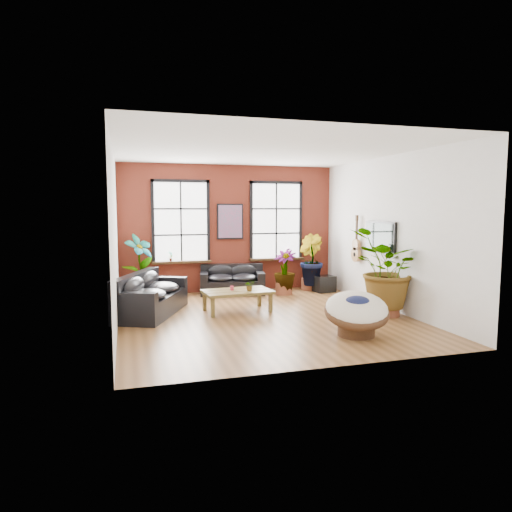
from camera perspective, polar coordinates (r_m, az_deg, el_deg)
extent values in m
cube|color=brown|center=(9.85, 0.98, -7.66)|extent=(6.00, 6.50, 0.02)
cube|color=white|center=(9.64, 1.01, 13.11)|extent=(6.00, 6.50, 0.02)
cube|color=#5F1F16|center=(12.74, -3.32, 3.44)|extent=(6.00, 0.02, 3.50)
cube|color=silver|center=(6.55, 9.40, 0.96)|extent=(6.00, 0.02, 3.50)
cube|color=silver|center=(9.17, -17.31, 2.19)|extent=(0.02, 6.50, 3.50)
cube|color=silver|center=(10.86, 16.38, 2.77)|extent=(0.02, 6.50, 3.50)
cube|color=white|center=(12.44, -9.36, 4.23)|extent=(1.40, 0.02, 2.10)
cube|color=#301D0D|center=(12.45, -9.24, -0.75)|extent=(1.60, 0.22, 0.06)
cube|color=white|center=(13.04, 2.54, 4.38)|extent=(1.40, 0.02, 2.10)
cube|color=#301D0D|center=(13.04, 2.62, -0.37)|extent=(1.60, 0.22, 0.06)
cube|color=black|center=(12.41, -2.97, -3.86)|extent=(1.83, 1.13, 0.39)
cube|color=black|center=(12.66, -3.05, -1.86)|extent=(1.72, 0.51, 0.40)
cube|color=black|center=(12.35, -6.48, -2.54)|extent=(0.35, 0.86, 0.20)
cube|color=black|center=(12.42, 0.50, -2.46)|extent=(0.35, 0.86, 0.20)
ellipsoid|color=black|center=(12.31, -4.49, -2.77)|extent=(0.83, 0.82, 0.22)
ellipsoid|color=black|center=(12.53, -4.51, -1.95)|extent=(0.75, 0.35, 0.38)
ellipsoid|color=black|center=(12.34, -1.46, -2.73)|extent=(0.83, 0.82, 0.22)
ellipsoid|color=black|center=(12.56, -1.54, -1.92)|extent=(0.75, 0.35, 0.38)
cube|color=black|center=(10.30, -12.85, -5.88)|extent=(1.78, 2.46, 0.44)
cube|color=black|center=(10.35, -14.77, -3.35)|extent=(1.12, 2.17, 0.45)
cube|color=black|center=(9.31, -15.08, -5.09)|extent=(0.96, 0.59, 0.23)
cube|color=black|center=(11.19, -11.07, -3.15)|extent=(0.96, 0.59, 0.23)
ellipsoid|color=black|center=(9.82, -13.51, -4.79)|extent=(1.13, 1.23, 0.25)
ellipsoid|color=black|center=(9.89, -15.02, -3.79)|extent=(0.63, 1.01, 0.44)
ellipsoid|color=black|center=(10.65, -11.77, -3.91)|extent=(1.13, 1.23, 0.25)
ellipsoid|color=black|center=(10.72, -13.17, -3.00)|extent=(0.63, 1.01, 0.44)
cube|color=brown|center=(10.25, -2.36, -4.49)|extent=(1.57, 0.98, 0.06)
cube|color=#301D0D|center=(10.11, -2.10, -4.44)|extent=(1.50, 0.14, 0.00)
cube|color=#301D0D|center=(10.38, -2.61, -4.17)|extent=(1.50, 0.14, 0.00)
cube|color=brown|center=(9.79, -5.43, -6.46)|extent=(0.08, 0.08, 0.42)
cube|color=brown|center=(10.22, 1.83, -5.91)|extent=(0.08, 0.08, 0.42)
cube|color=brown|center=(10.44, -6.44, -5.68)|extent=(0.08, 0.08, 0.42)
cube|color=brown|center=(10.84, 0.41, -5.21)|extent=(0.08, 0.08, 0.42)
cylinder|color=#BE2F41|center=(10.26, -3.03, -4.03)|extent=(0.09, 0.09, 0.10)
cylinder|color=#4B2E1A|center=(8.60, 12.41, -8.84)|extent=(0.85, 0.85, 0.27)
torus|color=#4B2E1A|center=(8.53, 12.46, -6.81)|extent=(1.48, 1.48, 0.53)
ellipsoid|color=silver|center=(8.51, 12.47, -6.37)|extent=(1.44, 1.48, 0.72)
ellipsoid|color=#141B41|center=(8.43, 12.55, -5.56)|extent=(0.54, 0.48, 0.20)
cube|color=black|center=(12.66, -3.26, 4.33)|extent=(0.74, 0.04, 0.98)
cube|color=#0C7F8C|center=(12.63, -3.23, 4.33)|extent=(0.66, 0.02, 0.90)
cube|color=black|center=(11.09, 15.27, 2.34)|extent=(0.06, 1.25, 0.72)
cube|color=black|center=(11.07, 15.12, 2.34)|extent=(0.01, 1.15, 0.62)
cylinder|color=#B27F4C|center=(12.01, 12.40, 0.19)|extent=(0.09, 0.38, 0.38)
cylinder|color=#B27F4C|center=(11.99, 12.42, 1.38)|extent=(0.09, 0.30, 0.30)
cylinder|color=black|center=(12.01, 12.38, 0.19)|extent=(0.09, 0.11, 0.11)
cube|color=#301D0D|center=(11.96, 12.46, 3.15)|extent=(0.04, 0.05, 0.55)
cube|color=#301D0D|center=(11.95, 12.50, 4.68)|extent=(0.06, 0.06, 0.14)
cube|color=black|center=(12.83, 8.50, -3.45)|extent=(0.59, 0.51, 0.45)
cylinder|color=brown|center=(12.14, -14.13, -4.36)|extent=(0.60, 0.60, 0.34)
cylinder|color=brown|center=(13.09, 6.68, -3.49)|extent=(0.60, 0.60, 0.34)
cylinder|color=brown|center=(10.30, 16.12, -6.16)|extent=(0.60, 0.60, 0.38)
cylinder|color=brown|center=(12.35, 3.50, -4.04)|extent=(0.53, 0.53, 0.33)
imported|color=#164111|center=(12.04, -14.32, -0.90)|extent=(0.96, 0.92, 1.52)
imported|color=#164111|center=(12.96, 6.79, -0.44)|extent=(0.73, 0.87, 1.44)
imported|color=#164111|center=(10.13, 16.09, -1.58)|extent=(2.05, 2.00, 1.72)
imported|color=#164111|center=(12.26, 3.62, -1.74)|extent=(0.83, 0.83, 1.06)
imported|color=#164111|center=(10.16, -0.82, -3.71)|extent=(0.27, 0.25, 0.24)
imported|color=#164111|center=(12.40, -10.63, -0.03)|extent=(0.17, 0.17, 0.27)
imported|color=#164111|center=(13.14, 4.07, 0.39)|extent=(0.19, 0.19, 0.27)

